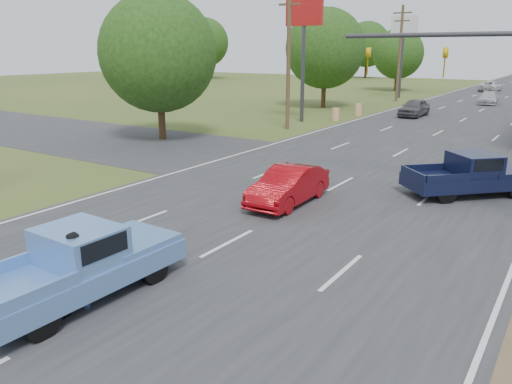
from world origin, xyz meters
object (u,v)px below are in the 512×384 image
Objects in this scene: rider at (77,272)px; distant_car_silver at (488,98)px; distant_car_grey at (414,108)px; red_convertible at (288,186)px; distant_car_white at (491,86)px; motorcycle at (78,289)px; blue_pickup at (82,262)px; navy_pickup at (473,174)px.

distant_car_silver is at bearing -93.12° from rider.
distant_car_silver is at bearing 77.09° from distant_car_grey.
red_convertible is at bearing -95.12° from distant_car_silver.
rider is 0.34× the size of distant_car_white.
motorcycle is 0.38× the size of blue_pickup.
navy_pickup is at bearing 41.22° from red_convertible.
motorcycle is at bearing 90.00° from rider.
distant_car_grey is at bearing 91.51° from distant_car_white.
distant_car_grey is at bearing 96.04° from red_convertible.
blue_pickup reaches higher than distant_car_white.
distant_car_silver is 18.13m from distant_car_white.
distant_car_white is (-2.61, 68.83, 0.24)m from motorcycle.
distant_car_grey is 32.13m from distant_car_white.
blue_pickup is at bearing 94.97° from distant_car_white.
blue_pickup is 1.16× the size of distant_car_grey.
red_convertible reaches higher than motorcycle.
distant_car_white is at bearing 89.09° from motorcycle.
navy_pickup is at bearing -67.49° from distant_car_grey.
red_convertible is 0.85× the size of navy_pickup.
rider reaches higher than motorcycle.
motorcycle is 50.89m from distant_car_silver.
red_convertible is 7.32m from navy_pickup.
motorcycle is 1.15× the size of rider.
rider is at bearing 95.24° from distant_car_white.
red_convertible is 41.67m from distant_car_silver.
rider is at bearing -91.26° from red_convertible.
rider is (-0.01, -9.18, 0.15)m from red_convertible.
rider is 50.85m from distant_car_silver.
distant_car_grey is 0.89× the size of distant_car_white.
rider is at bearing -83.58° from distant_car_grey.
blue_pickup reaches higher than distant_car_silver.
navy_pickup is 24.24m from distant_car_grey.
blue_pickup is 68.43m from distant_car_white.
navy_pickup reaches higher than distant_car_grey.
rider reaches higher than distant_car_grey.
distant_car_white reaches higher than motorcycle.
red_convertible is 0.85× the size of distant_car_white.
red_convertible is at bearing 86.87° from motorcycle.
distant_car_silver reaches higher than motorcycle.
red_convertible is 2.48× the size of rider.
blue_pickup reaches higher than navy_pickup.
distant_car_white is (-2.62, 59.61, -0.00)m from red_convertible.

